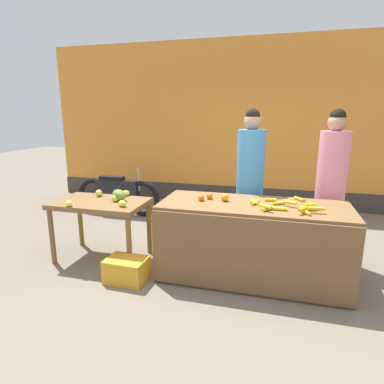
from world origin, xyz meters
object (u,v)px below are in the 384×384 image
vendor_woman_pink_shirt (330,188)px  parked_motorcycle (118,193)px  vendor_woman_blue_shirt (250,183)px  produce_sack (180,224)px  produce_crate (127,270)px

vendor_woman_pink_shirt → parked_motorcycle: (-3.40, 1.06, -0.54)m
vendor_woman_blue_shirt → vendor_woman_pink_shirt: vendor_woman_blue_shirt is taller
vendor_woman_blue_shirt → parked_motorcycle: bearing=156.3°
vendor_woman_pink_shirt → produce_sack: vendor_woman_pink_shirt is taller
vendor_woman_blue_shirt → produce_crate: 1.83m
vendor_woman_blue_shirt → vendor_woman_pink_shirt: size_ratio=1.00×
vendor_woman_pink_shirt → produce_crate: size_ratio=4.22×
parked_motorcycle → vendor_woman_pink_shirt: bearing=-17.3°
produce_crate → produce_sack: (0.26, 1.16, 0.16)m
produce_crate → vendor_woman_pink_shirt: bearing=27.6°
vendor_woman_blue_shirt → parked_motorcycle: (-2.45, 1.08, -0.54)m
vendor_woman_pink_shirt → vendor_woman_blue_shirt: bearing=-179.1°
vendor_woman_pink_shirt → parked_motorcycle: bearing=162.7°
produce_crate → produce_sack: size_ratio=0.75×
vendor_woman_blue_shirt → produce_sack: 1.14m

